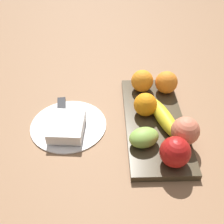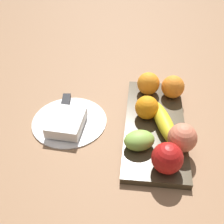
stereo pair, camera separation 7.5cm
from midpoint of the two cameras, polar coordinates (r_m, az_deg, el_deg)
name	(u,v)px [view 1 (the left image)]	position (r m, az deg, el deg)	size (l,w,h in m)	color
ground_plane	(154,125)	(0.79, 6.12, -2.90)	(2.40, 2.40, 0.00)	#936A4A
fruit_tray	(155,122)	(0.78, 6.39, -2.14)	(0.39, 0.16, 0.02)	#443926
apple	(175,152)	(0.65, 9.85, -8.41)	(0.07, 0.07, 0.07)	#B21715
banana	(164,118)	(0.75, 8.06, -1.28)	(0.17, 0.04, 0.04)	yellow
orange_near_apple	(142,81)	(0.86, 3.85, 6.41)	(0.07, 0.07, 0.07)	orange
orange_near_banana	(145,105)	(0.77, 4.25, 1.44)	(0.07, 0.07, 0.07)	orange
orange_center	(166,82)	(0.86, 8.87, 6.05)	(0.07, 0.07, 0.07)	orange
peach	(185,131)	(0.70, 12.16, -4.02)	(0.07, 0.07, 0.07)	#DC7558
grape_bunch	(144,137)	(0.69, 3.61, -5.48)	(0.08, 0.06, 0.05)	#88B54A
dinner_plate	(68,125)	(0.79, -11.78, -2.72)	(0.22, 0.22, 0.01)	white
folded_napkin	(67,126)	(0.76, -12.24, -3.06)	(0.11, 0.09, 0.03)	white
knife	(62,112)	(0.83, -13.07, -0.04)	(0.18, 0.04, 0.01)	silver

